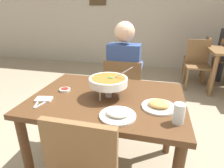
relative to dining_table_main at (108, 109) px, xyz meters
The scene contains 14 objects.
cafe_rear_partition 3.75m from the dining_table_main, 90.00° to the left, with size 10.00×0.10×3.00m, color #BCB2A3.
dining_table_main is the anchor object (origin of this frame).
chair_diner_main 0.74m from the dining_table_main, 90.00° to the left, with size 0.44×0.44×0.90m.
diner_main 0.76m from the dining_table_main, 90.00° to the left, with size 0.40×0.45×1.31m.
curry_bowl 0.25m from the dining_table_main, 19.32° to the right, with size 0.33×0.30×0.26m.
rice_plate 0.34m from the dining_table_main, 62.70° to the right, with size 0.24×0.24×0.06m.
appetizer_plate 0.43m from the dining_table_main, 13.01° to the right, with size 0.24×0.24×0.06m.
sauce_dish 0.41m from the dining_table_main, behind, with size 0.09×0.09×0.02m.
napkin_folded 0.51m from the dining_table_main, 158.66° to the right, with size 0.12×0.08×0.02m, color white.
fork_utensil 0.55m from the dining_table_main, 154.43° to the right, with size 0.01×0.17×0.01m, color silver.
spoon_utensil 0.50m from the dining_table_main, 151.90° to the right, with size 0.01×0.17×0.01m, color silver.
drink_glass 0.60m from the dining_table_main, 26.42° to the right, with size 0.07×0.07×0.13m.
chair_bg_right 3.17m from the dining_table_main, 66.68° to the left, with size 0.47×0.47×0.90m.
chair_bg_window 2.68m from the dining_table_main, 65.19° to the left, with size 0.45×0.45×0.90m.
Camera 1 is at (0.35, -1.30, 1.42)m, focal length 29.66 mm.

